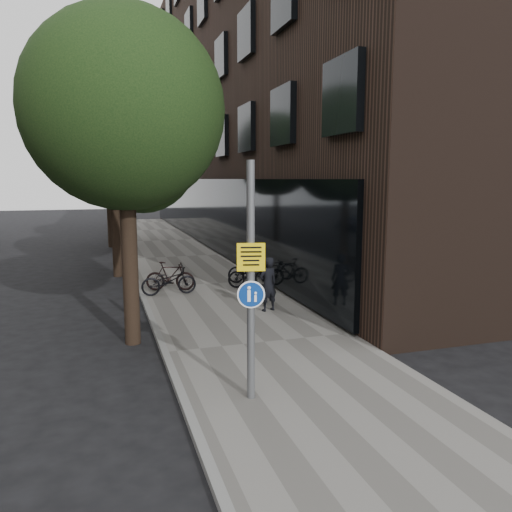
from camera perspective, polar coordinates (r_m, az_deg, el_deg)
name	(u,v)px	position (r m, az deg, el deg)	size (l,w,h in m)	color
ground	(314,413)	(8.65, 6.67, -17.35)	(120.00, 120.00, 0.00)	black
sidewalk	(205,286)	(17.81, -5.88, -3.38)	(4.50, 60.00, 0.12)	slate
curb_edge	(140,290)	(17.51, -13.12, -3.76)	(0.15, 60.00, 0.13)	slate
building_right_dark_brick	(296,92)	(31.77, 4.61, 18.18)	(12.00, 40.00, 18.00)	black
street_tree_near	(127,119)	(11.79, -14.50, 14.88)	(4.40, 4.40, 7.50)	black
street_tree_mid	(114,144)	(20.26, -15.88, 12.18)	(5.00, 5.00, 7.80)	black
street_tree_far	(109,155)	(29.24, -16.46, 11.01)	(5.00, 5.00, 7.80)	black
signpost	(251,282)	(8.20, -0.60, -2.97)	(0.45, 0.13, 3.98)	#595B5E
pedestrian	(268,284)	(13.99, 1.38, -3.23)	(0.56, 0.37, 1.53)	black
parked_bike_facade_near	(252,269)	(17.93, -0.46, -1.54)	(0.62, 1.77, 0.93)	black
parked_bike_facade_far	(250,274)	(17.11, -0.72, -2.05)	(0.43, 1.54, 0.92)	black
parked_bike_curb_near	(169,281)	(16.24, -9.93, -2.78)	(0.61, 1.75, 0.92)	black
parked_bike_curb_far	(170,276)	(16.83, -9.78, -2.28)	(0.46, 1.62, 0.97)	black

